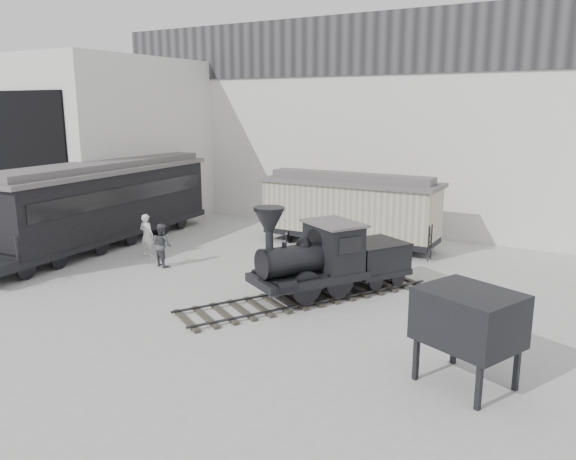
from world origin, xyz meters
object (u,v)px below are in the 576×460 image
Objects in this scene: locomotive at (325,263)px; boxcar at (350,208)px; passenger_coach at (104,203)px; coal_hopper at (468,325)px; visitor_b at (162,245)px; visitor_a at (147,235)px.

locomotive is 7.41m from boxcar.
passenger_coach is 18.74m from coal_hopper.
boxcar is at bearing -112.79° from visitor_b.
boxcar reaches higher than visitor_a.
locomotive is 7.47m from visitor_b.
visitor_a reaches higher than visitor_b.
locomotive is at bearing -166.10° from visitor_b.
visitor_a is 1.06× the size of visitor_b.
locomotive is 1.06× the size of boxcar.
boxcar is (-2.21, 7.05, 0.61)m from locomotive.
passenger_coach is 7.34× the size of visitor_a.
boxcar is 13.68m from coal_hopper.
passenger_coach reaches higher than visitor_b.
passenger_coach is 5.24× the size of coal_hopper.
coal_hopper is (13.17, -4.11, 0.62)m from visitor_b.
locomotive reaches higher than coal_hopper.
boxcar is 11.51m from passenger_coach.
boxcar is 9.33m from visitor_a.
locomotive is 0.64× the size of passenger_coach.
visitor_b is (1.65, -0.84, -0.05)m from visitor_a.
passenger_coach is at bearing -1.97° from visitor_b.
visitor_a is at bearing -13.05° from visitor_b.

